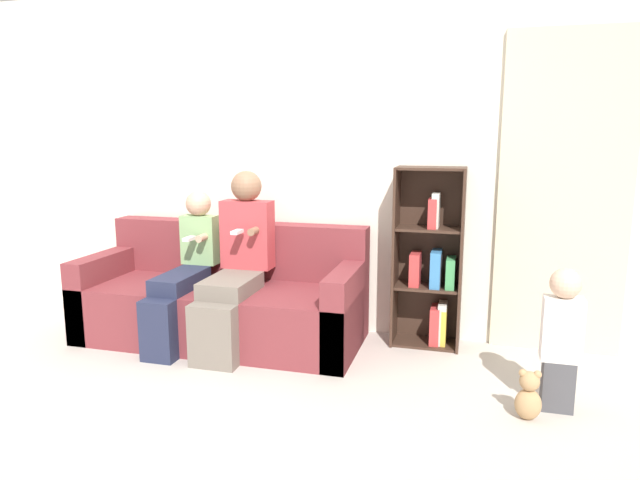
# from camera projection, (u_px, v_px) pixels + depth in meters

# --- Properties ---
(ground_plane) EXTENTS (14.00, 14.00, 0.00)m
(ground_plane) POSITION_uv_depth(u_px,v_px,m) (232.00, 369.00, 3.64)
(ground_plane) COLOR #BCB2A8
(back_wall) EXTENTS (10.00, 0.06, 2.55)m
(back_wall) POSITION_uv_depth(u_px,v_px,m) (279.00, 161.00, 4.32)
(back_wall) COLOR silver
(back_wall) RESTS_ON ground_plane
(curtain_panel) EXTENTS (0.84, 0.04, 2.15)m
(curtain_panel) POSITION_uv_depth(u_px,v_px,m) (564.00, 196.00, 3.78)
(curtain_panel) COLOR beige
(curtain_panel) RESTS_ON ground_plane
(couch) EXTENTS (2.02, 0.83, 0.82)m
(couch) POSITION_uv_depth(u_px,v_px,m) (223.00, 301.00, 4.15)
(couch) COLOR maroon
(couch) RESTS_ON ground_plane
(adult_seated) EXTENTS (0.36, 0.77, 1.22)m
(adult_seated) POSITION_uv_depth(u_px,v_px,m) (237.00, 259.00, 3.94)
(adult_seated) COLOR #70665B
(adult_seated) RESTS_ON ground_plane
(child_seated) EXTENTS (0.27, 0.78, 1.07)m
(child_seated) POSITION_uv_depth(u_px,v_px,m) (184.00, 269.00, 4.03)
(child_seated) COLOR #232842
(child_seated) RESTS_ON ground_plane
(toddler_standing) EXTENTS (0.20, 0.16, 0.79)m
(toddler_standing) POSITION_uv_depth(u_px,v_px,m) (561.00, 336.00, 3.04)
(toddler_standing) COLOR #47474C
(toddler_standing) RESTS_ON ground_plane
(bookshelf) EXTENTS (0.47, 0.29, 1.26)m
(bookshelf) POSITION_uv_depth(u_px,v_px,m) (431.00, 266.00, 3.99)
(bookshelf) COLOR #3D281E
(bookshelf) RESTS_ON ground_plane
(teddy_bear) EXTENTS (0.14, 0.11, 0.28)m
(teddy_bear) POSITION_uv_depth(u_px,v_px,m) (529.00, 396.00, 2.98)
(teddy_bear) COLOR tan
(teddy_bear) RESTS_ON ground_plane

